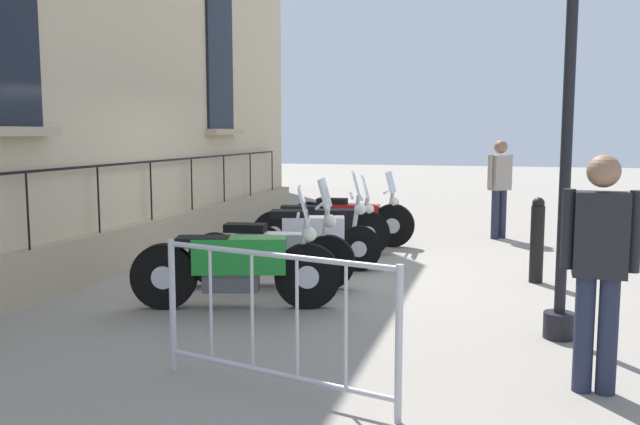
# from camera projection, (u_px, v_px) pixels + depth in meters

# --- Properties ---
(ground_plane) EXTENTS (60.00, 60.00, 0.00)m
(ground_plane) POSITION_uv_depth(u_px,v_px,m) (300.00, 269.00, 9.33)
(ground_plane) COLOR gray
(motorcycle_green) EXTENTS (2.19, 0.92, 1.31)m
(motorcycle_green) POSITION_uv_depth(u_px,v_px,m) (238.00, 265.00, 7.21)
(motorcycle_green) COLOR black
(motorcycle_green) RESTS_ON ground_plane
(motorcycle_silver) EXTENTS (2.07, 0.59, 1.34)m
(motorcycle_silver) POSITION_uv_depth(u_px,v_px,m) (273.00, 252.00, 8.22)
(motorcycle_silver) COLOR black
(motorcycle_silver) RESTS_ON ground_plane
(motorcycle_white) EXTENTS (1.91, 0.81, 1.36)m
(motorcycle_white) POSITION_uv_depth(u_px,v_px,m) (312.00, 237.00, 9.18)
(motorcycle_white) COLOR black
(motorcycle_white) RESTS_ON ground_plane
(motorcycle_black) EXTENTS (2.07, 0.82, 1.22)m
(motorcycle_black) POSITION_uv_depth(u_px,v_px,m) (322.00, 227.00, 10.29)
(motorcycle_black) COLOR black
(motorcycle_black) RESTS_ON ground_plane
(motorcycle_red) EXTENTS (2.15, 0.68, 1.25)m
(motorcycle_red) POSITION_uv_depth(u_px,v_px,m) (351.00, 219.00, 11.27)
(motorcycle_red) COLOR black
(motorcycle_red) RESTS_ON ground_plane
(crowd_barrier) EXTENTS (1.93, 0.56, 1.05)m
(crowd_barrier) POSITION_uv_depth(u_px,v_px,m) (274.00, 318.00, 4.83)
(crowd_barrier) COLOR #B7B7BF
(crowd_barrier) RESTS_ON ground_plane
(bollard) EXTENTS (0.17, 0.17, 1.08)m
(bollard) POSITION_uv_depth(u_px,v_px,m) (537.00, 240.00, 8.45)
(bollard) COLOR black
(bollard) RESTS_ON ground_plane
(pedestrian_standing) EXTENTS (0.42, 0.40, 1.75)m
(pedestrian_standing) POSITION_uv_depth(u_px,v_px,m) (500.00, 183.00, 11.91)
(pedestrian_standing) COLOR #23283D
(pedestrian_standing) RESTS_ON ground_plane
(pedestrian_walking) EXTENTS (0.53, 0.23, 1.73)m
(pedestrian_walking) POSITION_uv_depth(u_px,v_px,m) (599.00, 260.00, 4.80)
(pedestrian_walking) COLOR #23283D
(pedestrian_walking) RESTS_ON ground_plane
(distant_building) EXTENTS (3.32, 4.78, 10.59)m
(distant_building) POSITION_uv_depth(u_px,v_px,m) (189.00, 22.00, 21.00)
(distant_building) COLOR #9E9384
(distant_building) RESTS_ON ground_plane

